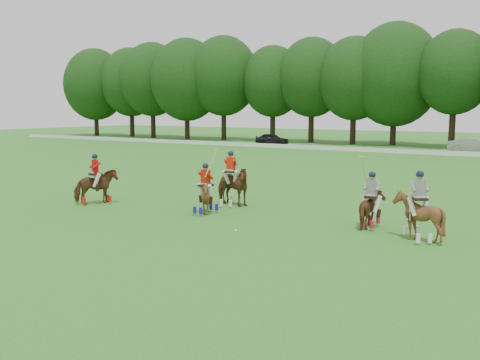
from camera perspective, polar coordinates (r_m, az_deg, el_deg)
The scene contains 11 objects.
ground at distance 19.14m, azimuth -7.12°, elevation -5.54°, with size 180.00×180.00×0.00m, color #297421.
tree_line at distance 63.58m, azimuth 22.22°, elevation 10.58°, with size 117.98×14.32×14.75m.
boundary_rail at distance 53.84m, azimuth 19.59°, elevation 2.80°, with size 120.00×0.10×0.44m, color white.
car_left at distance 65.10m, azimuth 3.44°, elevation 4.40°, with size 1.63×4.05×1.38m, color black.
car_mid at distance 57.65m, azimuth 23.52°, elevation 3.43°, with size 1.60×4.58×1.51m, color #9A9BA0.
polo_red_a at distance 25.27m, azimuth -15.13°, elevation -0.62°, with size 1.66×2.07×2.31m.
polo_red_b at distance 24.00m, azimuth -0.99°, elevation -0.61°, with size 2.06×1.87×2.47m.
polo_red_c at distance 22.16m, azimuth -3.68°, elevation -1.73°, with size 1.23×1.35×2.66m.
polo_stripe_a at distance 20.13m, azimuth 13.81°, elevation -2.92°, with size 1.01×1.65×2.62m.
polo_stripe_b at distance 18.61m, azimuth 18.46°, elevation -3.61°, with size 1.92×1.96×2.33m.
polo_ball at distance 19.03m, azimuth -0.46°, elevation -5.43°, with size 0.09×0.09×0.09m, color white.
Camera 1 is at (11.91, -14.34, 4.35)m, focal length 40.00 mm.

